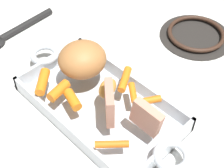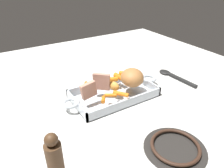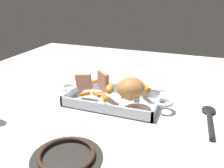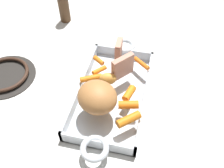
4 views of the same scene
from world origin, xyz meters
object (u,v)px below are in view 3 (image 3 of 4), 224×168
(stove_burner_rear, at_px, (66,156))
(serving_spoon, at_px, (210,118))
(roasting_dish, at_px, (113,99))
(roast_slice_outer, at_px, (84,82))
(baby_carrot_center_right, at_px, (133,87))
(baby_carrot_center_left, at_px, (95,81))
(baby_carrot_southwest, at_px, (96,94))
(potato_halved, at_px, (110,89))
(baby_carrot_southeast, at_px, (85,94))
(roast_slice_thin, at_px, (103,81))
(baby_carrot_long, at_px, (123,86))
(baby_carrot_northeast, at_px, (145,88))
(pork_roast, at_px, (131,88))
(baby_carrot_short, at_px, (104,97))

(stove_burner_rear, distance_m, serving_spoon, 0.53)
(roasting_dish, xyz_separation_m, serving_spoon, (0.37, -0.01, -0.01))
(roast_slice_outer, bearing_deg, baby_carrot_center_right, 19.53)
(baby_carrot_center_left, relative_size, serving_spoon, 0.28)
(baby_carrot_southwest, distance_m, baby_carrot_center_left, 0.14)
(potato_halved, relative_size, serving_spoon, 0.22)
(baby_carrot_southeast, height_order, serving_spoon, baby_carrot_southeast)
(roast_slice_thin, height_order, stove_burner_rear, roast_slice_thin)
(roast_slice_thin, relative_size, stove_burner_rear, 0.37)
(baby_carrot_long, relative_size, potato_halved, 0.97)
(baby_carrot_southwest, distance_m, baby_carrot_southeast, 0.04)
(baby_carrot_center_right, bearing_deg, serving_spoon, -12.53)
(roast_slice_thin, xyz_separation_m, baby_carrot_northeast, (0.17, 0.05, -0.03))
(baby_carrot_center_left, bearing_deg, serving_spoon, -9.30)
(pork_roast, height_order, baby_carrot_southwest, pork_roast)
(baby_carrot_southeast, xyz_separation_m, baby_carrot_center_right, (0.16, 0.13, 0.00))
(baby_carrot_center_right, distance_m, baby_carrot_short, 0.15)
(baby_carrot_center_left, relative_size, potato_halved, 1.28)
(baby_carrot_center_left, xyz_separation_m, stove_burner_rear, (0.11, -0.45, -0.04))
(baby_carrot_center_right, xyz_separation_m, baby_carrot_short, (-0.08, -0.13, -0.00))
(serving_spoon, bearing_deg, potato_halved, 87.88)
(baby_carrot_short, relative_size, potato_halved, 1.30)
(roasting_dish, bearing_deg, roast_slice_thin, 159.23)
(baby_carrot_center_right, xyz_separation_m, stove_burner_rear, (-0.07, -0.44, -0.05))
(roast_slice_outer, height_order, stove_burner_rear, roast_slice_outer)
(pork_roast, distance_m, baby_carrot_center_right, 0.09)
(roast_slice_outer, xyz_separation_m, stove_burner_rear, (0.13, -0.37, -0.07))
(baby_carrot_northeast, height_order, baby_carrot_center_right, baby_carrot_center_right)
(roast_slice_thin, relative_size, baby_carrot_center_right, 1.33)
(roasting_dish, relative_size, baby_carrot_southeast, 11.85)
(baby_carrot_northeast, bearing_deg, baby_carrot_long, -170.70)
(serving_spoon, bearing_deg, roasting_dish, 85.39)
(baby_carrot_long, relative_size, serving_spoon, 0.21)
(roasting_dish, bearing_deg, potato_halved, -119.07)
(roast_slice_thin, distance_m, stove_burner_rear, 0.40)
(baby_carrot_center_left, height_order, baby_carrot_center_right, baby_carrot_center_right)
(roast_slice_thin, relative_size, baby_carrot_southeast, 1.82)
(pork_roast, xyz_separation_m, serving_spoon, (0.29, 0.02, -0.08))
(potato_halved, height_order, serving_spoon, potato_halved)
(baby_carrot_long, xyz_separation_m, baby_carrot_southeast, (-0.12, -0.12, -0.00))
(baby_carrot_southeast, relative_size, baby_carrot_short, 0.60)
(baby_carrot_long, height_order, baby_carrot_northeast, same)
(roasting_dish, relative_size, roast_slice_thin, 6.52)
(baby_carrot_southwest, bearing_deg, baby_carrot_center_right, 44.61)
(roasting_dish, relative_size, baby_carrot_center_right, 8.65)
(baby_carrot_southeast, bearing_deg, pork_roast, 14.21)
(baby_carrot_southeast, relative_size, potato_halved, 0.79)
(stove_burner_rear, bearing_deg, serving_spoon, 44.29)
(pork_roast, relative_size, roast_slice_thin, 1.50)
(baby_carrot_southeast, bearing_deg, baby_carrot_southwest, 17.41)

